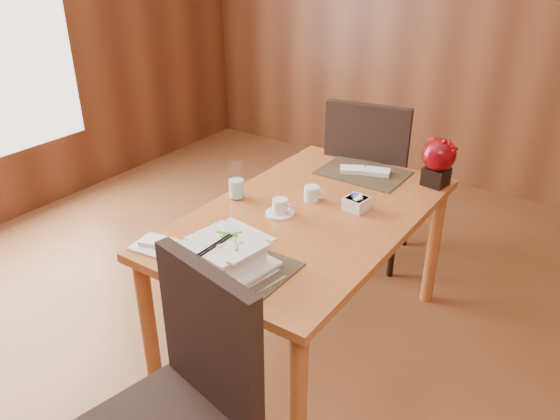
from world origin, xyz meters
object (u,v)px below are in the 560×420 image
Objects in this scene: soup_setting at (228,254)px; sugar_caddy at (357,203)px; water_glass at (236,181)px; near_chair at (182,401)px; bread_plate at (154,245)px; far_chair at (369,175)px; coffee_cup at (280,208)px; dining_table at (309,230)px; creamer_jug at (312,193)px; berry_decor at (438,159)px.

sugar_caddy is (0.18, 0.72, -0.03)m from soup_setting.
water_glass is 0.17× the size of near_chair.
far_chair reaches higher than bread_plate.
coffee_cup is at bearing 79.41° from far_chair.
coffee_cup is at bearing 117.78° from near_chair.
sugar_caddy reaches higher than bread_plate.
water_glass is at bearing -169.01° from dining_table.
dining_table is 15.03× the size of sugar_caddy.
creamer_jug reaches higher than dining_table.
far_chair reaches higher than water_glass.
sugar_caddy reaches higher than dining_table.
near_chair is (0.18, -1.06, -0.07)m from dining_table.
berry_decor is at bearing 66.47° from sugar_caddy.
soup_setting is at bearing 123.45° from near_chair.
creamer_jug is 0.23m from sugar_caddy.
berry_decor is 0.23× the size of far_chair.
berry_decor reaches higher than water_glass.
creamer_jug is at bearing 117.09° from dining_table.
creamer_jug is 0.77m from far_chair.
bread_plate is at bearing -120.74° from dining_table.
dining_table is 15.73× the size of creamer_jug.
creamer_jug is at bearing 67.22° from bread_plate.
berry_decor is (0.47, 0.71, 0.11)m from coffee_cup.
soup_setting is 0.32× the size of far_chair.
soup_setting is 2.19× the size of bread_plate.
dining_table is 1.46× the size of near_chair.
water_glass is (-0.27, 0.02, 0.06)m from coffee_cup.
near_chair is (0.55, -0.43, -0.18)m from bread_plate.
far_chair is at bearing 97.04° from dining_table.
sugar_caddy is at bearing 84.54° from soup_setting.
berry_decor reaches higher than soup_setting.
creamer_jug is at bearing 31.30° from water_glass.
dining_table is 0.76m from berry_decor.
near_chair is 1.94m from far_chair.
creamer_jug is at bearing 82.67° from far_chair.
coffee_cup is at bearing -4.27° from water_glass.
sugar_caddy is 0.78m from far_chair.
bread_plate is at bearing -130.51° from creamer_jug.
dining_table is 0.59m from soup_setting.
coffee_cup reaches higher than dining_table.
dining_table is at bearing -137.46° from sugar_caddy.
creamer_jug reaches higher than bread_plate.
dining_table is 1.08m from near_chair.
berry_decor is 1.45m from bread_plate.
sugar_caddy is at bearing 102.25° from near_chair.
coffee_cup is 1.40× the size of creamer_jug.
dining_table is 9.72× the size of bread_plate.
near_chair is (0.02, -1.21, -0.20)m from sugar_caddy.
berry_decor reaches higher than creamer_jug.
water_glass is at bearing 63.31° from far_chair.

